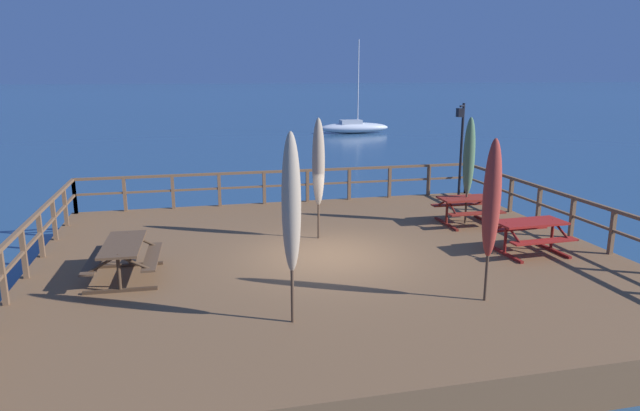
{
  "coord_description": "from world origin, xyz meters",
  "views": [
    {
      "loc": [
        -3.09,
        -12.13,
        4.92
      ],
      "look_at": [
        0.0,
        0.88,
        1.78
      ],
      "focal_mm": 31.51,
      "sensor_mm": 36.0,
      "label": 1
    }
  ],
  "objects_px": {
    "picnic_table_front_left": "(530,230)",
    "picnic_table_mid_left": "(124,253)",
    "patio_umbrella_short_mid": "(318,163)",
    "patio_umbrella_tall_back_left": "(469,157)",
    "patio_umbrella_short_back": "(492,200)",
    "patio_umbrella_tall_mid_left": "(291,204)",
    "lamp_post_hooked": "(461,136)",
    "picnic_table_mid_centre": "(468,205)",
    "sailboat_distant": "(354,127)"
  },
  "relations": [
    {
      "from": "picnic_table_front_left",
      "to": "picnic_table_mid_left",
      "type": "bearing_deg",
      "value": 177.59
    },
    {
      "from": "patio_umbrella_short_mid",
      "to": "patio_umbrella_tall_back_left",
      "type": "bearing_deg",
      "value": 6.16
    },
    {
      "from": "patio_umbrella_short_back",
      "to": "patio_umbrella_tall_mid_left",
      "type": "bearing_deg",
      "value": -178.48
    },
    {
      "from": "lamp_post_hooked",
      "to": "picnic_table_mid_centre",
      "type": "bearing_deg",
      "value": -112.5
    },
    {
      "from": "picnic_table_mid_centre",
      "to": "patio_umbrella_tall_back_left",
      "type": "relative_size",
      "value": 0.54
    },
    {
      "from": "patio_umbrella_tall_mid_left",
      "to": "patio_umbrella_short_mid",
      "type": "relative_size",
      "value": 1.05
    },
    {
      "from": "picnic_table_mid_centre",
      "to": "patio_umbrella_short_mid",
      "type": "relative_size",
      "value": 0.53
    },
    {
      "from": "picnic_table_mid_centre",
      "to": "patio_umbrella_tall_back_left",
      "type": "height_order",
      "value": "patio_umbrella_tall_back_left"
    },
    {
      "from": "patio_umbrella_tall_mid_left",
      "to": "sailboat_distant",
      "type": "bearing_deg",
      "value": 71.72
    },
    {
      "from": "picnic_table_mid_left",
      "to": "patio_umbrella_tall_mid_left",
      "type": "distance_m",
      "value": 4.42
    },
    {
      "from": "sailboat_distant",
      "to": "patio_umbrella_short_back",
      "type": "bearing_deg",
      "value": -103.09
    },
    {
      "from": "picnic_table_mid_centre",
      "to": "patio_umbrella_tall_mid_left",
      "type": "relative_size",
      "value": 0.5
    },
    {
      "from": "picnic_table_front_left",
      "to": "patio_umbrella_tall_back_left",
      "type": "distance_m",
      "value": 3.11
    },
    {
      "from": "sailboat_distant",
      "to": "lamp_post_hooked",
      "type": "bearing_deg",
      "value": -99.87
    },
    {
      "from": "picnic_table_front_left",
      "to": "patio_umbrella_short_mid",
      "type": "xyz_separation_m",
      "value": [
        -4.58,
        2.32,
        1.42
      ]
    },
    {
      "from": "picnic_table_mid_centre",
      "to": "picnic_table_front_left",
      "type": "height_order",
      "value": "same"
    },
    {
      "from": "patio_umbrella_short_back",
      "to": "sailboat_distant",
      "type": "height_order",
      "value": "sailboat_distant"
    },
    {
      "from": "patio_umbrella_tall_back_left",
      "to": "patio_umbrella_short_back",
      "type": "xyz_separation_m",
      "value": [
        -2.3,
        -5.19,
        0.03
      ]
    },
    {
      "from": "picnic_table_front_left",
      "to": "patio_umbrella_tall_back_left",
      "type": "xyz_separation_m",
      "value": [
        -0.18,
        2.79,
        1.36
      ]
    },
    {
      "from": "patio_umbrella_short_back",
      "to": "picnic_table_front_left",
      "type": "bearing_deg",
      "value": 44.01
    },
    {
      "from": "picnic_table_mid_centre",
      "to": "patio_umbrella_short_back",
      "type": "bearing_deg",
      "value": -114.35
    },
    {
      "from": "picnic_table_front_left",
      "to": "patio_umbrella_tall_back_left",
      "type": "bearing_deg",
      "value": 93.69
    },
    {
      "from": "lamp_post_hooked",
      "to": "sailboat_distant",
      "type": "bearing_deg",
      "value": 80.13
    },
    {
      "from": "patio_umbrella_tall_back_left",
      "to": "lamp_post_hooked",
      "type": "relative_size",
      "value": 0.94
    },
    {
      "from": "picnic_table_mid_centre",
      "to": "picnic_table_mid_left",
      "type": "bearing_deg",
      "value": -165.33
    },
    {
      "from": "patio_umbrella_tall_back_left",
      "to": "patio_umbrella_short_mid",
      "type": "relative_size",
      "value": 0.97
    },
    {
      "from": "picnic_table_mid_centre",
      "to": "patio_umbrella_short_mid",
      "type": "xyz_separation_m",
      "value": [
        -4.42,
        -0.42,
        1.42
      ]
    },
    {
      "from": "picnic_table_front_left",
      "to": "patio_umbrella_short_back",
      "type": "bearing_deg",
      "value": -135.99
    },
    {
      "from": "patio_umbrella_tall_back_left",
      "to": "lamp_post_hooked",
      "type": "bearing_deg",
      "value": 66.8
    },
    {
      "from": "patio_umbrella_tall_back_left",
      "to": "sailboat_distant",
      "type": "distance_m",
      "value": 32.83
    },
    {
      "from": "sailboat_distant",
      "to": "picnic_table_mid_left",
      "type": "bearing_deg",
      "value": -113.96
    },
    {
      "from": "picnic_table_mid_left",
      "to": "patio_umbrella_tall_mid_left",
      "type": "xyz_separation_m",
      "value": [
        2.99,
        -2.88,
        1.51
      ]
    },
    {
      "from": "picnic_table_mid_centre",
      "to": "lamp_post_hooked",
      "type": "bearing_deg",
      "value": 67.5
    },
    {
      "from": "patio_umbrella_tall_mid_left",
      "to": "lamp_post_hooked",
      "type": "relative_size",
      "value": 1.02
    },
    {
      "from": "patio_umbrella_short_back",
      "to": "lamp_post_hooked",
      "type": "bearing_deg",
      "value": 66.35
    },
    {
      "from": "picnic_table_front_left",
      "to": "sailboat_distant",
      "type": "xyz_separation_m",
      "value": [
        6.2,
        34.92,
        -0.82
      ]
    },
    {
      "from": "picnic_table_mid_centre",
      "to": "patio_umbrella_tall_back_left",
      "type": "bearing_deg",
      "value": 114.42
    },
    {
      "from": "lamp_post_hooked",
      "to": "patio_umbrella_short_back",
      "type": "bearing_deg",
      "value": -113.65
    },
    {
      "from": "picnic_table_front_left",
      "to": "patio_umbrella_short_mid",
      "type": "distance_m",
      "value": 5.32
    },
    {
      "from": "picnic_table_front_left",
      "to": "patio_umbrella_tall_mid_left",
      "type": "relative_size",
      "value": 0.51
    },
    {
      "from": "picnic_table_front_left",
      "to": "picnic_table_mid_centre",
      "type": "bearing_deg",
      "value": 93.28
    },
    {
      "from": "picnic_table_mid_left",
      "to": "lamp_post_hooked",
      "type": "height_order",
      "value": "lamp_post_hooked"
    },
    {
      "from": "picnic_table_mid_left",
      "to": "patio_umbrella_tall_back_left",
      "type": "xyz_separation_m",
      "value": [
        8.97,
        2.41,
        1.35
      ]
    },
    {
      "from": "patio_umbrella_tall_mid_left",
      "to": "patio_umbrella_short_mid",
      "type": "bearing_deg",
      "value": 71.76
    },
    {
      "from": "picnic_table_mid_left",
      "to": "patio_umbrella_short_back",
      "type": "distance_m",
      "value": 7.36
    },
    {
      "from": "patio_umbrella_tall_back_left",
      "to": "picnic_table_mid_centre",
      "type": "bearing_deg",
      "value": -65.58
    },
    {
      "from": "picnic_table_mid_centre",
      "to": "patio_umbrella_short_mid",
      "type": "bearing_deg",
      "value": -174.53
    },
    {
      "from": "picnic_table_front_left",
      "to": "lamp_post_hooked",
      "type": "relative_size",
      "value": 0.52
    },
    {
      "from": "patio_umbrella_short_mid",
      "to": "picnic_table_mid_left",
      "type": "bearing_deg",
      "value": -157.11
    },
    {
      "from": "patio_umbrella_short_back",
      "to": "patio_umbrella_tall_mid_left",
      "type": "xyz_separation_m",
      "value": [
        -3.68,
        -0.1,
        0.14
      ]
    }
  ]
}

